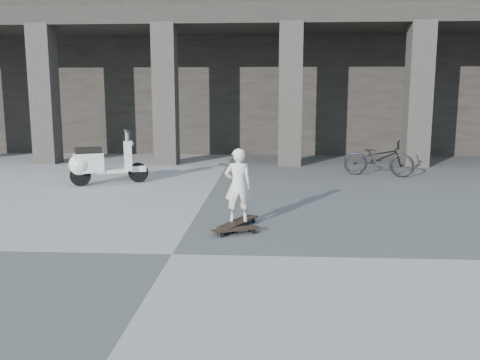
# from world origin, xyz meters

# --- Properties ---
(ground) EXTENTS (90.00, 90.00, 0.00)m
(ground) POSITION_xyz_m (0.00, 0.00, 0.00)
(ground) COLOR #474745
(ground) RESTS_ON ground
(colonnade) EXTENTS (28.00, 8.82, 6.00)m
(colonnade) POSITION_xyz_m (-0.00, 13.77, 3.03)
(colonnade) COLOR black
(colonnade) RESTS_ON ground
(longboard) EXTENTS (0.59, 0.94, 0.09)m
(longboard) POSITION_xyz_m (0.76, 1.40, 0.07)
(longboard) COLOR black
(longboard) RESTS_ON ground
(skateboard_spare) EXTENTS (0.72, 0.46, 0.08)m
(skateboard_spare) POSITION_xyz_m (0.75, 1.00, 0.06)
(skateboard_spare) COLOR black
(skateboard_spare) RESTS_ON ground
(child) EXTENTS (0.44, 0.32, 1.12)m
(child) POSITION_xyz_m (0.76, 1.40, 0.66)
(child) COLOR silver
(child) RESTS_ON longboard
(scooter) EXTENTS (1.63, 0.98, 1.23)m
(scooter) POSITION_xyz_m (-2.67, 4.92, 0.49)
(scooter) COLOR black
(scooter) RESTS_ON ground
(bicycle) EXTENTS (1.82, 1.11, 0.90)m
(bicycle) POSITION_xyz_m (3.94, 6.62, 0.45)
(bicycle) COLOR black
(bicycle) RESTS_ON ground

